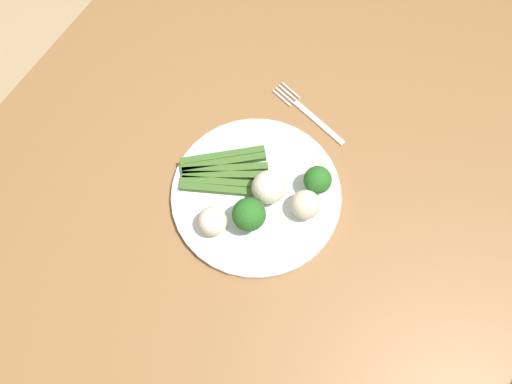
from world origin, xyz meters
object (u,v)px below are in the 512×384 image
(plate, at_px, (256,195))
(asparagus_bundle, at_px, (224,173))
(cauliflower_back, at_px, (268,187))
(cauliflower_right, at_px, (212,221))
(broccoli_front, at_px, (318,180))
(dining_table, at_px, (253,213))
(fork, at_px, (308,114))
(broccoli_near_center, at_px, (249,215))
(cauliflower_edge, at_px, (305,205))

(plate, distance_m, asparagus_bundle, 0.07)
(cauliflower_back, xyz_separation_m, cauliflower_right, (-0.09, 0.05, -0.00))
(cauliflower_right, bearing_deg, broccoli_front, -39.02)
(dining_table, distance_m, cauliflower_back, 0.14)
(plate, relative_size, cauliflower_right, 6.04)
(asparagus_bundle, xyz_separation_m, broccoli_front, (0.05, -0.15, 0.03))
(cauliflower_back, relative_size, fork, 0.34)
(broccoli_near_center, xyz_separation_m, cauliflower_right, (-0.03, 0.05, -0.01))
(broccoli_near_center, distance_m, cauliflower_edge, 0.09)
(asparagus_bundle, relative_size, cauliflower_edge, 3.33)
(broccoli_near_center, xyz_separation_m, cauliflower_edge, (0.06, -0.07, -0.01))
(cauliflower_back, distance_m, cauliflower_edge, 0.07)
(dining_table, relative_size, cauliflower_right, 29.23)
(cauliflower_back, height_order, fork, cauliflower_back)
(asparagus_bundle, bearing_deg, cauliflower_back, -27.63)
(cauliflower_edge, distance_m, fork, 0.19)
(fork, bearing_deg, plate, 105.46)
(dining_table, bearing_deg, plate, -96.20)
(broccoli_near_center, relative_size, cauliflower_right, 1.39)
(cauliflower_edge, bearing_deg, cauliflower_back, 93.36)
(cauliflower_back, relative_size, cauliflower_edge, 1.14)
(plate, relative_size, cauliflower_back, 5.14)
(broccoli_front, height_order, cauliflower_right, broccoli_front)
(cauliflower_back, distance_m, cauliflower_right, 0.11)
(asparagus_bundle, bearing_deg, fork, 38.25)
(asparagus_bundle, distance_m, fork, 0.20)
(dining_table, height_order, plate, plate)
(broccoli_front, relative_size, cauliflower_right, 1.19)
(asparagus_bundle, bearing_deg, dining_table, -34.41)
(asparagus_bundle, bearing_deg, cauliflower_edge, -27.77)
(plate, height_order, cauliflower_back, cauliflower_back)
(broccoli_front, xyz_separation_m, cauliflower_right, (-0.14, 0.11, -0.01))
(broccoli_near_center, bearing_deg, fork, 2.65)
(dining_table, relative_size, cauliflower_edge, 28.41)
(plate, height_order, fork, plate)
(asparagus_bundle, relative_size, broccoli_front, 2.87)
(plate, xyz_separation_m, asparagus_bundle, (0.00, 0.06, 0.01))
(plate, xyz_separation_m, cauliflower_back, (0.01, -0.02, 0.04))
(broccoli_near_center, distance_m, fork, 0.24)
(broccoli_front, distance_m, cauliflower_back, 0.08)
(cauliflower_back, bearing_deg, plate, 116.89)
(cauliflower_edge, bearing_deg, asparagus_bundle, 93.54)
(dining_table, height_order, fork, fork)
(asparagus_bundle, bearing_deg, cauliflower_right, -101.31)
(plate, relative_size, broccoli_near_center, 4.33)
(asparagus_bundle, xyz_separation_m, cauliflower_right, (-0.09, -0.03, 0.02))
(cauliflower_back, bearing_deg, broccoli_near_center, 177.48)
(cauliflower_back, distance_m, fork, 0.18)
(cauliflower_edge, bearing_deg, plate, 98.85)
(broccoli_near_center, height_order, cauliflower_back, broccoli_near_center)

